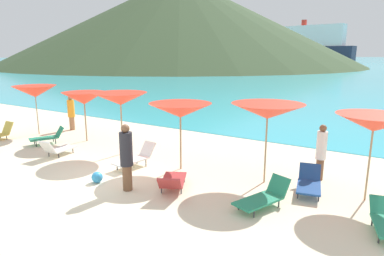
# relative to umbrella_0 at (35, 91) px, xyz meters

# --- Properties ---
(ground_plane) EXTENTS (50.00, 100.00, 0.30)m
(ground_plane) POSITION_rel_umbrella_0_xyz_m (7.00, 7.47, -2.18)
(ground_plane) COLOR beige
(headland_hill) EXTENTS (110.39, 110.39, 27.33)m
(headland_hill) POSITION_rel_umbrella_0_xyz_m (-48.03, 82.43, 11.64)
(headland_hill) COLOR #384C2D
(headland_hill) RESTS_ON ground_plane
(umbrella_0) EXTENTS (2.03, 2.03, 2.30)m
(umbrella_0) POSITION_rel_umbrella_0_xyz_m (0.00, 0.00, 0.00)
(umbrella_0) COLOR #9E7F59
(umbrella_0) RESTS_ON ground_plane
(umbrella_1) EXTENTS (1.87, 1.87, 2.14)m
(umbrella_1) POSITION_rel_umbrella_0_xyz_m (2.91, 0.37, -0.15)
(umbrella_1) COLOR #9E7F59
(umbrella_1) RESTS_ON ground_plane
(umbrella_2) EXTENTS (2.07, 2.07, 2.34)m
(umbrella_2) POSITION_rel_umbrella_0_xyz_m (5.61, -0.21, 0.08)
(umbrella_2) COLOR #9E7F59
(umbrella_2) RESTS_ON ground_plane
(umbrella_3) EXTENTS (2.22, 2.22, 2.20)m
(umbrella_3) POSITION_rel_umbrella_0_xyz_m (8.43, -0.43, -0.07)
(umbrella_3) COLOR #9E7F59
(umbrella_3) RESTS_ON ground_plane
(umbrella_4) EXTENTS (2.30, 2.30, 2.36)m
(umbrella_4) POSITION_rel_umbrella_0_xyz_m (11.19, -0.08, 0.11)
(umbrella_4) COLOR #9E7F59
(umbrella_4) RESTS_ON ground_plane
(umbrella_5) EXTENTS (1.99, 1.99, 2.26)m
(umbrella_5) POSITION_rel_umbrella_0_xyz_m (13.85, 0.14, 0.02)
(umbrella_5) COLOR #9E7F59
(umbrella_5) RESTS_ON ground_plane
(lounge_chair_0) EXTENTS (1.28, 1.68, 0.62)m
(lounge_chair_0) POSITION_rel_umbrella_0_xyz_m (9.24, -2.03, -1.76)
(lounge_chair_0) COLOR #A53333
(lounge_chair_0) RESTS_ON ground_plane
(lounge_chair_1) EXTENTS (1.08, 1.65, 0.66)m
(lounge_chair_1) POSITION_rel_umbrella_0_xyz_m (11.76, -1.65, -1.76)
(lounge_chair_1) COLOR #268C66
(lounge_chair_1) RESTS_ON ground_plane
(lounge_chair_2) EXTENTS (0.74, 1.40, 0.70)m
(lounge_chair_2) POSITION_rel_umbrella_0_xyz_m (3.75, -1.72, -1.73)
(lounge_chair_2) COLOR white
(lounge_chair_2) RESTS_ON ground_plane
(lounge_chair_3) EXTENTS (1.04, 1.44, 0.68)m
(lounge_chair_3) POSITION_rel_umbrella_0_xyz_m (1.93, -0.82, -1.71)
(lounge_chair_3) COLOR #268C66
(lounge_chair_3) RESTS_ON ground_plane
(lounge_chair_4) EXTENTS (0.70, 1.62, 0.74)m
(lounge_chair_4) POSITION_rel_umbrella_0_xyz_m (7.04, -1.06, -1.70)
(lounge_chair_4) COLOR white
(lounge_chair_4) RESTS_ON ground_plane
(lounge_chair_7) EXTENTS (0.86, 1.42, 0.66)m
(lounge_chair_7) POSITION_rel_umbrella_0_xyz_m (12.49, -0.15, -1.74)
(lounge_chair_7) COLOR #1E478C
(lounge_chair_7) RESTS_ON ground_plane
(beachgoer_0) EXTENTS (0.35, 0.35, 1.88)m
(beachgoer_0) POSITION_rel_umbrella_0_xyz_m (8.17, -2.68, -1.03)
(beachgoer_0) COLOR brown
(beachgoer_0) RESTS_ON ground_plane
(beachgoer_1) EXTENTS (0.34, 0.34, 1.71)m
(beachgoer_1) POSITION_rel_umbrella_0_xyz_m (0.56, 1.47, -1.13)
(beachgoer_1) COLOR #A3704C
(beachgoer_1) RESTS_ON ground_plane
(beachgoer_2) EXTENTS (0.30, 0.30, 1.70)m
(beachgoer_2) POSITION_rel_umbrella_0_xyz_m (12.52, 1.00, -1.12)
(beachgoer_2) COLOR brown
(beachgoer_2) RESTS_ON ground_plane
(beach_ball) EXTENTS (0.33, 0.33, 0.33)m
(beach_ball) POSITION_rel_umbrella_0_xyz_m (7.03, -2.76, -1.86)
(beach_ball) COLOR #3399D8
(beach_ball) RESTS_ON ground_plane
(cruise_ship) EXTENTS (42.34, 13.82, 21.04)m
(cruise_ship) POSITION_rel_umbrella_0_xyz_m (-28.26, 175.16, 5.98)
(cruise_ship) COLOR #262D47
(cruise_ship) RESTS_ON ocean_water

